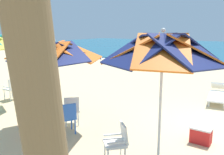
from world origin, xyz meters
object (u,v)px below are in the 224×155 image
Objects in this scene: sun_lounger_1 at (218,94)px; cooler_box at (201,135)px; beach_umbrella_1 at (55,52)px; plastic_chair_1 at (67,116)px; beach_umbrella_0 at (163,50)px; plastic_chair_5 at (12,88)px; plastic_chair_3 at (50,123)px; plastic_chair_0 at (118,141)px; plastic_chair_2 at (72,109)px.

sun_lounger_1 is 4.44× the size of cooler_box.
beach_umbrella_1 is 1.76m from plastic_chair_1.
beach_umbrella_0 reaches higher than beach_umbrella_1.
cooler_box is at bearing 3.54° from plastic_chair_5.
beach_umbrella_1 is 2.98× the size of plastic_chair_1.
beach_umbrella_0 is 6.18m from sun_lounger_1.
plastic_chair_5 is (-4.09, 1.64, 0.00)m from plastic_chair_3.
beach_umbrella_0 reaches higher than plastic_chair_5.
plastic_chair_1 is 3.44m from cooler_box.
plastic_chair_5 is at bearing 165.97° from plastic_chair_0.
plastic_chair_1 is (0.51, -0.12, -1.68)m from beach_umbrella_1.
plastic_chair_3 is at bearing -21.89° from plastic_chair_5.
sun_lounger_1 is 4.01m from cooler_box.
plastic_chair_3 is (0.50, -0.70, -1.68)m from beach_umbrella_1.
beach_umbrella_0 is at bearing -6.31° from plastic_chair_1.
cooler_box is (0.33, 1.81, -2.21)m from beach_umbrella_0.
beach_umbrella_0 reaches higher than cooler_box.
plastic_chair_1 is 1.00× the size of plastic_chair_3.
plastic_chair_1 is at bearing -153.91° from cooler_box.
beach_umbrella_1 is 2.98× the size of plastic_chair_5.
beach_umbrella_0 is 3.36m from plastic_chair_1.
beach_umbrella_0 is 5.59× the size of cooler_box.
plastic_chair_1 is 1.73× the size of cooler_box.
plastic_chair_0 and plastic_chair_3 have the same top height.
plastic_chair_5 is 8.07m from sun_lounger_1.
plastic_chair_2 is at bearing -8.13° from plastic_chair_5.
cooler_box is at bearing 26.09° from plastic_chair_1.
beach_umbrella_0 is 3.30m from beach_umbrella_1.
plastic_chair_3 is at bearing -175.75° from plastic_chair_0.
plastic_chair_0 is 2.99m from beach_umbrella_1.
plastic_chair_0 and plastic_chair_5 have the same top height.
plastic_chair_3 is 1.73× the size of cooler_box.
plastic_chair_2 is 1.00× the size of plastic_chair_3.
plastic_chair_1 is 1.00× the size of plastic_chair_5.
plastic_chair_2 is 0.39× the size of sun_lounger_1.
plastic_chair_3 is at bearing -73.83° from plastic_chair_2.
plastic_chair_0 is 6.19m from plastic_chair_5.
beach_umbrella_0 is 1.26× the size of sun_lounger_1.
plastic_chair_2 is at bearing -163.95° from cooler_box.
plastic_chair_2 is 3.57m from cooler_box.
plastic_chair_5 is 1.73× the size of cooler_box.
beach_umbrella_1 is 1.89m from plastic_chair_3.
cooler_box is (3.59, 1.38, -1.97)m from beach_umbrella_1.
plastic_chair_5 is 7.21m from cooler_box.
plastic_chair_1 is at bearing 88.18° from plastic_chair_3.
beach_umbrella_1 is at bearing -14.64° from plastic_chair_5.
plastic_chair_3 is 1.00× the size of plastic_chair_5.
plastic_chair_0 is 5.98m from sun_lounger_1.
beach_umbrella_1 reaches higher than plastic_chair_2.
cooler_box is (1.18, 1.95, -0.30)m from plastic_chair_0.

